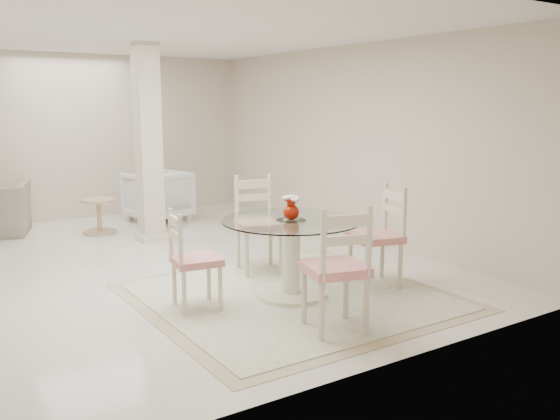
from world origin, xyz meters
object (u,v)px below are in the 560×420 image
dining_chair_east (382,228)px  side_table (99,218)px  dining_table (291,258)px  armchair_white (158,196)px  red_vase (291,208)px  dining_chair_south (339,260)px  dining_chair_north (257,216)px  column (148,144)px  dining_chair_west (189,253)px

dining_chair_east → side_table: size_ratio=2.28×
dining_table → armchair_white: bearing=85.4°
side_table → red_vase: bearing=-79.6°
dining_chair_south → side_table: dining_chair_south is taller
dining_chair_south → dining_chair_east: bearing=-132.2°
dining_table → side_table: size_ratio=2.65×
dining_table → side_table: (-0.73, 3.98, -0.16)m
dining_chair_east → dining_chair_south: size_ratio=0.97×
dining_chair_east → dining_chair_north: bearing=-132.9°
dining_table → armchair_white: 4.42m
column → dining_chair_west: column is taller
dining_chair_east → dining_chair_north: (-0.79, 1.22, 0.02)m
dining_chair_north → dining_chair_west: size_ratio=1.16×
red_vase → armchair_white: bearing=85.4°
dining_chair_west → side_table: size_ratio=2.02×
column → red_vase: size_ratio=11.21×
dining_chair_south → armchair_white: dining_chair_south is taller
dining_chair_south → armchair_white: 5.45m
armchair_white → side_table: bearing=10.6°
dining_chair_south → side_table: bearing=-69.5°
dining_chair_west → column: bearing=-6.0°
dining_chair_east → armchair_white: dining_chair_east is taller
column → dining_chair_south: size_ratio=2.23×
armchair_white → side_table: (-1.09, -0.43, -0.17)m
red_vase → dining_chair_west: size_ratio=0.23×
column → dining_chair_north: 2.29m
dining_chair_west → side_table: bearing=4.3°
dining_table → dining_chair_south: size_ratio=1.13×
column → armchair_white: bearing=64.6°
red_vase → dining_chair_west: bearing=168.6°
red_vase → dining_chair_west: dining_chair_west is taller
dining_table → dining_chair_south: 1.06m
dining_chair_west → armchair_white: dining_chair_west is taller
armchair_white → side_table: size_ratio=1.75×
dining_table → armchair_white: size_ratio=1.51×
column → dining_chair_south: (0.04, -4.14, -0.71)m
column → red_vase: bearing=-85.4°
red_vase → dining_chair_west: 1.08m
column → dining_table: size_ratio=1.98×
armchair_white → side_table: armchair_white is taller
column → dining_chair_east: (1.25, -3.34, -0.73)m
dining_table → dining_chair_north: 1.05m
dining_chair_north → armchair_white: bearing=102.6°
dining_table → dining_chair_north: bearing=78.2°
dining_chair_north → dining_table: bearing=-86.8°
red_vase → dining_chair_south: dining_chair_south is taller
dining_chair_east → column: bearing=-145.4°
dining_table → dining_chair_east: size_ratio=1.16×
armchair_white → dining_table: bearing=74.3°
red_vase → dining_chair_east: 1.06m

